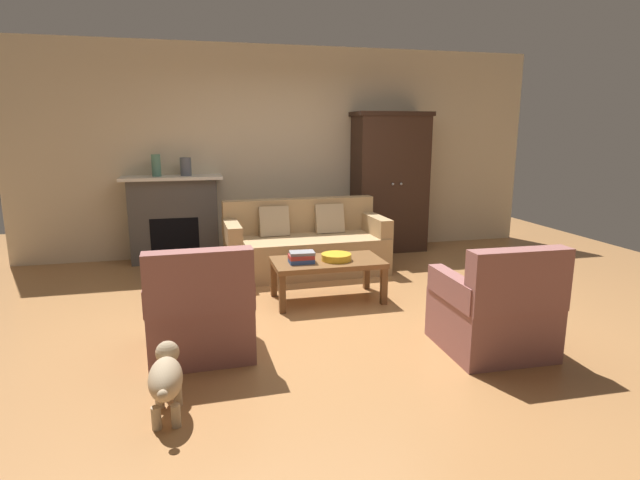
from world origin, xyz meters
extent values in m
plane|color=#B27A47|center=(0.00, 0.00, 0.00)|extent=(9.60, 9.60, 0.00)
cube|color=beige|center=(0.00, 2.55, 1.40)|extent=(7.20, 0.10, 2.80)
cube|color=#4C4947|center=(-1.55, 2.30, 0.54)|extent=(1.10, 0.36, 1.08)
cube|color=black|center=(-1.55, 2.12, 0.34)|extent=(0.60, 0.01, 0.52)
cube|color=white|center=(-1.55, 2.28, 1.10)|extent=(1.26, 0.48, 0.04)
cube|color=#382319|center=(1.40, 2.22, 0.94)|extent=(1.00, 0.52, 1.88)
cube|color=#2F1E15|center=(1.40, 2.22, 1.91)|extent=(1.06, 0.55, 0.06)
sphere|color=#ADAFB5|center=(1.34, 1.95, 0.98)|extent=(0.04, 0.04, 0.04)
sphere|color=#ADAFB5|center=(1.46, 1.95, 0.98)|extent=(0.04, 0.04, 0.04)
cube|color=tan|center=(-0.01, 1.33, 0.22)|extent=(1.92, 0.89, 0.44)
cube|color=tan|center=(-0.02, 1.67, 0.65)|extent=(1.90, 0.23, 0.42)
cube|color=tan|center=(-0.89, 1.31, 0.55)|extent=(0.18, 0.80, 0.22)
cube|color=tan|center=(0.87, 1.35, 0.55)|extent=(0.18, 0.80, 0.22)
cube|color=tan|center=(-0.36, 1.52, 0.61)|extent=(0.36, 0.19, 0.37)
cube|color=tan|center=(0.34, 1.54, 0.61)|extent=(0.36, 0.19, 0.37)
cube|color=brown|center=(-0.02, 0.28, 0.39)|extent=(1.10, 0.60, 0.05)
cube|color=brown|center=(-0.53, 0.02, 0.18)|extent=(0.06, 0.06, 0.37)
cube|color=brown|center=(0.49, 0.02, 0.18)|extent=(0.06, 0.06, 0.37)
cube|color=brown|center=(-0.53, 0.54, 0.18)|extent=(0.06, 0.06, 0.37)
cube|color=brown|center=(0.49, 0.54, 0.18)|extent=(0.06, 0.06, 0.37)
cylinder|color=gold|center=(0.06, 0.25, 0.45)|extent=(0.30, 0.30, 0.07)
cube|color=#38569E|center=(-0.30, 0.24, 0.44)|extent=(0.24, 0.17, 0.04)
cube|color=#B73833|center=(-0.30, 0.24, 0.48)|extent=(0.24, 0.17, 0.04)
cube|color=gray|center=(-0.29, 0.24, 0.52)|extent=(0.25, 0.19, 0.03)
cylinder|color=slate|center=(-1.73, 2.28, 1.26)|extent=(0.11, 0.11, 0.27)
cylinder|color=#565B66|center=(-1.37, 2.28, 1.24)|extent=(0.14, 0.14, 0.23)
cube|color=#935B56|center=(-1.29, -0.64, 0.21)|extent=(0.78, 0.78, 0.42)
cube|color=#935B56|center=(-1.29, -0.95, 0.65)|extent=(0.76, 0.18, 0.46)
cube|color=#935B56|center=(-0.96, -0.64, 0.52)|extent=(0.13, 0.70, 0.20)
cube|color=#935B56|center=(-1.62, -0.65, 0.52)|extent=(0.13, 0.70, 0.20)
cube|color=#935B56|center=(0.92, -1.16, 0.21)|extent=(0.78, 0.78, 0.42)
cube|color=#935B56|center=(0.91, -1.47, 0.65)|extent=(0.76, 0.18, 0.46)
cube|color=#935B56|center=(1.25, -1.17, 0.52)|extent=(0.14, 0.70, 0.20)
cube|color=#935B56|center=(0.59, -1.15, 0.52)|extent=(0.14, 0.70, 0.20)
ellipsoid|color=tan|center=(-1.52, -1.57, 0.25)|extent=(0.21, 0.40, 0.22)
sphere|color=tan|center=(-1.51, -1.33, 0.31)|extent=(0.15, 0.15, 0.15)
cylinder|color=tan|center=(-1.57, -1.45, 0.07)|extent=(0.06, 0.06, 0.14)
cylinder|color=tan|center=(-1.46, -1.45, 0.07)|extent=(0.06, 0.06, 0.14)
cylinder|color=tan|center=(-1.57, -1.69, 0.07)|extent=(0.06, 0.06, 0.14)
cylinder|color=tan|center=(-1.46, -1.69, 0.07)|extent=(0.06, 0.06, 0.14)
sphere|color=tan|center=(-1.52, -1.80, 0.27)|extent=(0.06, 0.06, 0.06)
camera|label=1|loc=(-1.30, -4.49, 1.70)|focal=28.51mm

